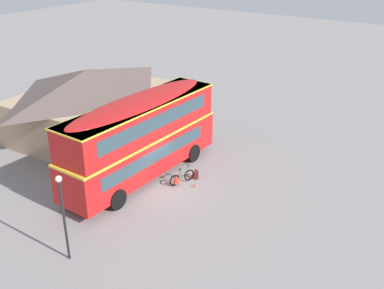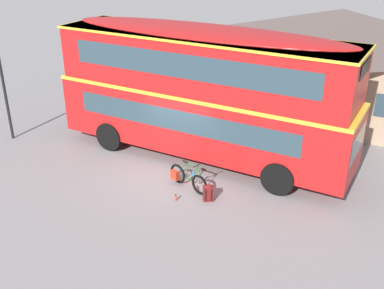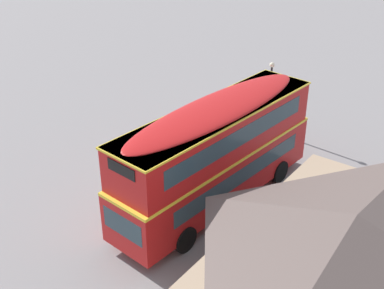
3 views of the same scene
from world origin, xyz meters
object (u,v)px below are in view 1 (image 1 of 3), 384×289
object	(u,v)px
double_decker_bus	(142,135)
water_bottle_red_squeeze	(195,185)
touring_bicycle	(181,178)
backpack_on_ground	(196,174)
street_lamp	(63,208)

from	to	relation	value
double_decker_bus	water_bottle_red_squeeze	size ratio (longest dim) A/B	47.96
touring_bicycle	backpack_on_ground	world-z (taller)	touring_bicycle
backpack_on_ground	water_bottle_red_squeeze	size ratio (longest dim) A/B	2.41
backpack_on_ground	touring_bicycle	bearing A→B (deg)	158.00
water_bottle_red_squeeze	street_lamp	size ratio (longest dim) A/B	0.06
touring_bicycle	backpack_on_ground	xyz separation A→B (m)	(0.95, -0.38, -0.09)
double_decker_bus	street_lamp	bearing A→B (deg)	-165.67
backpack_on_ground	double_decker_bus	bearing A→B (deg)	118.83
water_bottle_red_squeeze	street_lamp	xyz separation A→B (m)	(-8.16, 1.24, 2.46)
backpack_on_ground	water_bottle_red_squeeze	bearing A→B (deg)	-151.97
double_decker_bus	touring_bicycle	bearing A→B (deg)	-76.94
backpack_on_ground	street_lamp	distance (m)	9.37
touring_bicycle	street_lamp	size ratio (longest dim) A/B	0.40
double_decker_bus	water_bottle_red_squeeze	distance (m)	4.11
touring_bicycle	water_bottle_red_squeeze	bearing A→B (deg)	-86.77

